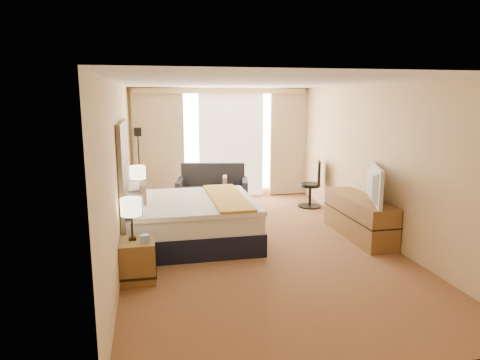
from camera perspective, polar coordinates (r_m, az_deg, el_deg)
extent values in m
cube|color=maroon|center=(7.16, 2.15, -8.50)|extent=(4.20, 7.00, 0.02)
cube|color=white|center=(6.74, 2.31, 12.80)|extent=(4.20, 7.00, 0.02)
cube|color=#E2C789|center=(10.23, -2.61, 4.91)|extent=(4.20, 0.02, 2.60)
cube|color=#E2C789|center=(3.63, 16.04, -6.97)|extent=(4.20, 0.02, 2.60)
cube|color=#E2C789|center=(6.64, -15.63, 1.15)|extent=(0.02, 7.00, 2.60)
cube|color=#E2C789|center=(7.62, 17.74, 2.27)|extent=(0.02, 7.00, 2.60)
cube|color=black|center=(6.84, -15.19, 1.28)|extent=(0.06, 1.85, 1.50)
cube|color=brown|center=(5.88, -13.43, -10.39)|extent=(0.45, 0.52, 0.55)
cube|color=brown|center=(8.26, -13.09, -4.10)|extent=(0.45, 0.52, 0.55)
cube|color=brown|center=(7.69, 15.56, -4.78)|extent=(0.50, 1.80, 0.70)
cube|color=white|center=(10.24, -1.20, 5.04)|extent=(2.30, 0.02, 2.30)
cube|color=beige|center=(9.98, -10.76, 4.40)|extent=(1.15, 0.09, 2.50)
cube|color=beige|center=(10.51, 6.43, 4.86)|extent=(0.90, 0.09, 2.50)
cube|color=white|center=(10.21, -1.16, 4.74)|extent=(1.55, 0.04, 2.50)
cube|color=#E2C789|center=(10.01, -2.52, 11.78)|extent=(4.00, 0.16, 0.12)
cube|color=black|center=(7.24, -6.64, -6.84)|extent=(2.13, 1.93, 0.36)
cube|color=white|center=(7.15, -6.70, -4.32)|extent=(2.08, 1.88, 0.30)
cube|color=white|center=(7.11, -6.08, -2.91)|extent=(1.95, 1.95, 0.07)
cube|color=#C3872D|center=(7.18, -1.73, -2.31)|extent=(0.56, 1.95, 0.04)
cube|color=white|center=(6.60, -14.03, -3.15)|extent=(0.28, 0.79, 0.18)
cube|color=white|center=(7.51, -13.82, -1.43)|extent=(0.28, 0.79, 0.18)
cube|color=#C3B3A0|center=(7.04, -12.78, -1.87)|extent=(0.10, 0.43, 0.37)
cube|color=maroon|center=(9.35, -3.66, -2.93)|extent=(1.64, 1.09, 0.27)
cube|color=#2B2B30|center=(9.25, -3.69, -1.68)|extent=(1.51, 0.91, 0.17)
cube|color=#2B2B30|center=(9.56, -3.61, 0.53)|extent=(1.41, 0.42, 0.60)
cube|color=#2B2B30|center=(9.36, -7.99, -1.41)|extent=(0.26, 0.82, 0.49)
cube|color=#2B2B30|center=(9.29, 0.66, -1.40)|extent=(0.26, 0.82, 0.49)
cube|color=#C3B3A0|center=(9.20, -2.02, -0.56)|extent=(0.16, 0.39, 0.35)
cube|color=black|center=(9.92, -13.06, -3.12)|extent=(0.22, 0.22, 0.02)
cylinder|color=black|center=(9.76, -13.26, 1.33)|extent=(0.03, 0.03, 1.54)
cube|color=black|center=(9.66, -13.48, 6.26)|extent=(0.16, 0.16, 0.18)
cylinder|color=black|center=(9.58, 9.26, -3.46)|extent=(0.50, 0.50, 0.03)
cylinder|color=black|center=(9.53, 9.30, -2.03)|extent=(0.06, 0.06, 0.45)
cylinder|color=black|center=(9.48, 9.35, -0.67)|extent=(0.44, 0.44, 0.07)
cube|color=black|center=(9.43, 10.50, 1.03)|extent=(0.18, 0.39, 0.50)
cube|color=black|center=(5.82, -14.13, -7.56)|extent=(0.10, 0.10, 0.04)
cylinder|color=black|center=(5.77, -14.22, -5.81)|extent=(0.03, 0.03, 0.33)
cylinder|color=beige|center=(5.70, -14.33, -3.48)|extent=(0.27, 0.27, 0.23)
cube|color=black|center=(8.16, -13.34, -2.17)|extent=(0.10, 0.10, 0.04)
cylinder|color=black|center=(8.11, -13.41, -0.81)|extent=(0.03, 0.03, 0.35)
cylinder|color=beige|center=(8.07, -13.49, 0.99)|extent=(0.28, 0.28, 0.24)
cube|color=#8FABDD|center=(5.69, -12.58, -7.62)|extent=(0.13, 0.13, 0.10)
cube|color=black|center=(8.01, -12.26, -2.24)|extent=(0.19, 0.15, 0.07)
imported|color=black|center=(7.19, 16.87, -0.56)|extent=(0.52, 1.04, 0.61)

